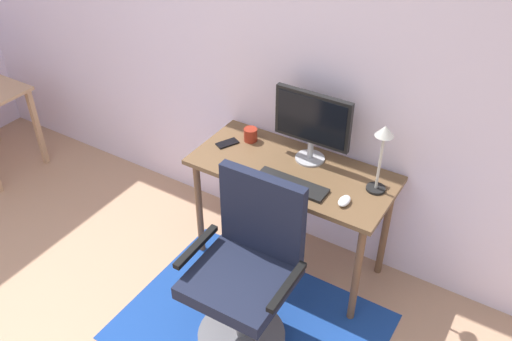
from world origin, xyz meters
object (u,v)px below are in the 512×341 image
Objects in this scene: desk at (292,181)px; coffee_cup at (251,135)px; office_chair at (247,277)px; monitor at (312,121)px; computer_mouse at (344,201)px; keyboard at (291,184)px; desk_lamp at (383,146)px; cell_phone at (227,143)px.

coffee_cup is (-0.38, 0.13, 0.14)m from desk.
desk is at bearing 96.10° from office_chair.
monitor reaches higher than computer_mouse.
office_chair is (-0.32, -0.50, -0.32)m from computer_mouse.
keyboard is 4.95× the size of coffee_cup.
coffee_cup is at bearing -178.42° from monitor.
computer_mouse is at bearing -18.97° from coffee_cup.
monitor reaches higher than desk_lamp.
monitor reaches higher than coffee_cup.
desk is 2.57× the size of monitor.
monitor reaches higher than office_chair.
monitor is (0.04, 0.14, 0.36)m from desk.
desk_lamp is (0.87, -0.06, 0.25)m from coffee_cup.
desk is 0.68m from office_chair.
cell_phone is at bearing 178.25° from desk.
office_chair is (0.01, -0.49, -0.32)m from keyboard.
cell_phone reaches higher than desk.
computer_mouse is 0.89m from cell_phone.
desk is 8.78× the size of cell_phone.
cell_phone is (-0.52, -0.13, -0.26)m from monitor.
desk_lamp is at bearing -3.97° from coffee_cup.
keyboard reaches higher than desk.
keyboard is 0.53m from coffee_cup.
computer_mouse reaches higher than desk.
desk_lamp is 0.41× the size of office_chair.
keyboard is at bearing 9.57° from cell_phone.
keyboard is 0.58m from cell_phone.
desk is 11.82× the size of computer_mouse.
computer_mouse is (0.40, -0.14, 0.11)m from desk.
coffee_cup is at bearing 119.68° from office_chair.
desk_lamp is at bearing -9.03° from monitor.
keyboard is at bearing -63.76° from desk.
desk_lamp is (0.46, -0.07, 0.03)m from monitor.
office_chair reaches higher than computer_mouse.
monitor is 0.60m from cell_phone.
keyboard reaches higher than cell_phone.
cell_phone is at bearing -132.00° from coffee_cup.
monitor is 5.50× the size of coffee_cup.
monitor is 0.52m from computer_mouse.
cell_phone is 1.02m from desk_lamp.
computer_mouse is 0.82m from coffee_cup.
desk_lamp is at bearing 27.11° from keyboard.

